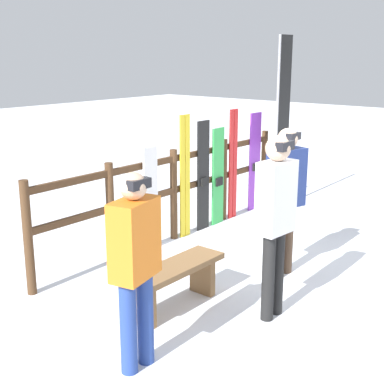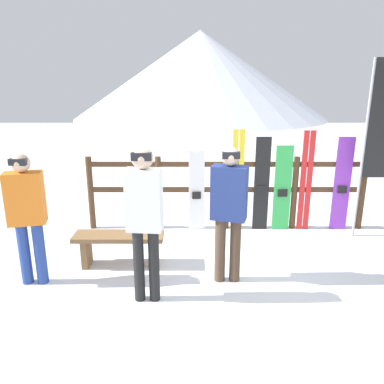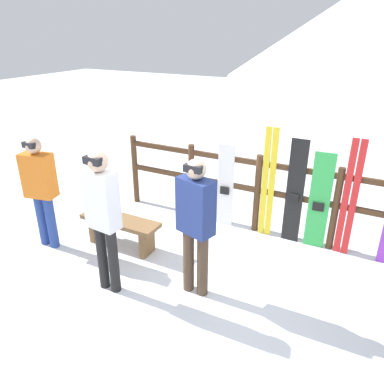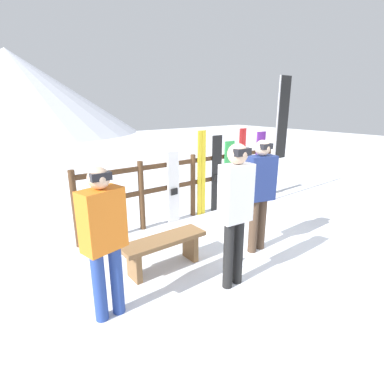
{
  "view_description": "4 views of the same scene",
  "coord_description": "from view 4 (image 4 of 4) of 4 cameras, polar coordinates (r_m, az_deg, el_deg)",
  "views": [
    {
      "loc": [
        -5.27,
        -2.74,
        2.5
      ],
      "look_at": [
        -0.52,
        1.18,
        0.89
      ],
      "focal_mm": 50.0,
      "sensor_mm": 36.0,
      "label": 1
    },
    {
      "loc": [
        -0.58,
        -4.13,
        2.41
      ],
      "look_at": [
        -0.6,
        0.96,
        0.93
      ],
      "focal_mm": 35.0,
      "sensor_mm": 36.0,
      "label": 2
    },
    {
      "loc": [
        1.56,
        -3.18,
        2.98
      ],
      "look_at": [
        -0.63,
        0.98,
        0.9
      ],
      "focal_mm": 35.0,
      "sensor_mm": 36.0,
      "label": 3
    },
    {
      "loc": [
        -3.51,
        -2.63,
        2.21
      ],
      "look_at": [
        -0.74,
        1.0,
        0.85
      ],
      "focal_mm": 28.0,
      "sensor_mm": 36.0,
      "label": 4
    }
  ],
  "objects": [
    {
      "name": "snowboard_purple",
      "position": [
        7.19,
        12.69,
        4.82
      ],
      "size": [
        0.27,
        0.07,
        1.59
      ],
      "color": "purple",
      "rests_on": "ground"
    },
    {
      "name": "bench",
      "position": [
        4.16,
        -5.39,
        -10.28
      ],
      "size": [
        1.21,
        0.36,
        0.46
      ],
      "color": "brown",
      "rests_on": "ground"
    },
    {
      "name": "person_orange",
      "position": [
        3.13,
        -16.46,
        -7.8
      ],
      "size": [
        0.46,
        0.32,
        1.64
      ],
      "color": "navy",
      "rests_on": "ground"
    },
    {
      "name": "person_navy",
      "position": [
        4.52,
        12.8,
        0.68
      ],
      "size": [
        0.47,
        0.34,
        1.71
      ],
      "color": "#4C3828",
      "rests_on": "ground"
    },
    {
      "name": "ski_pair_yellow",
      "position": [
        5.97,
        1.81,
        3.48
      ],
      "size": [
        0.19,
        0.02,
        1.71
      ],
      "color": "yellow",
      "rests_on": "ground"
    },
    {
      "name": "snowboard_green",
      "position": [
        6.49,
        7.0,
        3.23
      ],
      "size": [
        0.29,
        0.07,
        1.45
      ],
      "color": "green",
      "rests_on": "ground"
    },
    {
      "name": "rental_flag",
      "position": [
        7.1,
        16.48,
        11.85
      ],
      "size": [
        0.4,
        0.04,
        2.78
      ],
      "color": "#99999E",
      "rests_on": "ground"
    },
    {
      "name": "person_white",
      "position": [
        3.53,
        8.28,
        -2.45
      ],
      "size": [
        0.4,
        0.24,
        1.78
      ],
      "color": "black",
      "rests_on": "ground"
    },
    {
      "name": "ground_plane",
      "position": [
        4.91,
        14.33,
        -10.69
      ],
      "size": [
        40.0,
        40.0,
        0.0
      ],
      "primitive_type": "plane",
      "color": "white"
    },
    {
      "name": "snowboard_black_stripe",
      "position": [
        6.24,
        4.7,
        3.41
      ],
      "size": [
        0.25,
        0.05,
        1.59
      ],
      "color": "black",
      "rests_on": "ground"
    },
    {
      "name": "snowboard_white",
      "position": [
        5.62,
        -3.56,
        0.76
      ],
      "size": [
        0.26,
        0.07,
        1.36
      ],
      "color": "white",
      "rests_on": "ground"
    },
    {
      "name": "mountain_backdrop",
      "position": [
        26.8,
        -31.22,
        16.01
      ],
      "size": [
        18.0,
        18.0,
        6.0
      ],
      "color": "silver",
      "rests_on": "ground"
    },
    {
      "name": "ski_pair_red",
      "position": [
        6.74,
        9.37,
        4.71
      ],
      "size": [
        0.19,
        0.02,
        1.69
      ],
      "color": "red",
      "rests_on": "ground"
    },
    {
      "name": "fence",
      "position": [
        5.94,
        0.18,
        2.19
      ],
      "size": [
        4.7,
        0.1,
        1.25
      ],
      "color": "#4C331E",
      "rests_on": "ground"
    }
  ]
}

